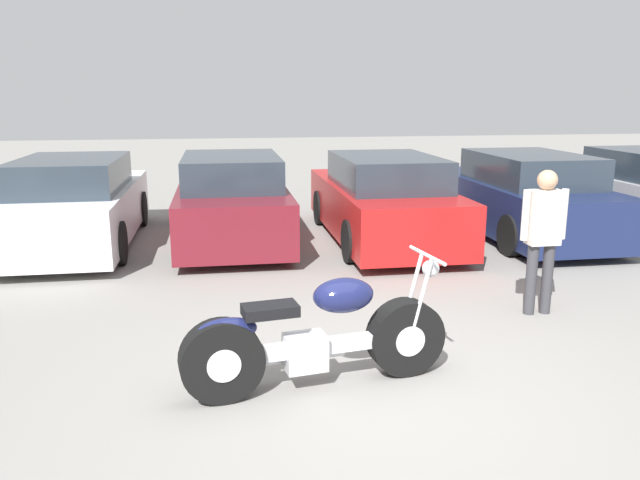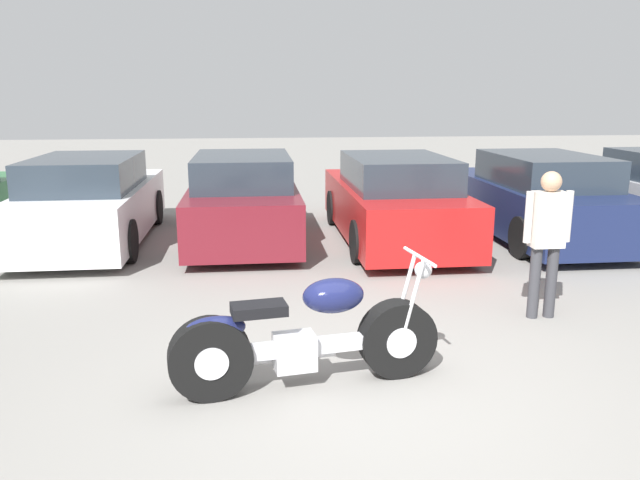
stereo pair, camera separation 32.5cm
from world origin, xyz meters
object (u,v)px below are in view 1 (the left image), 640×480
Objects in this scene: motorcycle at (316,338)px; parked_car_white at (76,205)px; person_standing at (543,230)px; parked_car_red at (383,201)px; parked_car_maroon at (232,200)px; parked_car_navy at (522,197)px.

motorcycle is 0.51× the size of parked_car_white.
parked_car_red is at bearing 102.08° from person_standing.
parked_car_white and parked_car_maroon have the same top height.
motorcycle is at bearing -130.58° from parked_car_navy.
parked_car_navy is at bearing -0.09° from parked_car_red.
parked_car_white is 1.00× the size of parked_car_red.
parked_car_white reaches higher than motorcycle.
motorcycle is 5.46m from parked_car_red.
parked_car_maroon is at bearing 95.59° from motorcycle.
parked_car_white is 2.46m from parked_car_maroon.
person_standing is (2.72, 1.37, 0.52)m from motorcycle.
parked_car_navy is 4.10m from person_standing.
parked_car_red is 2.76× the size of person_standing.
person_standing is at bearing -36.02° from parked_car_white.
person_standing is at bearing 26.70° from motorcycle.
parked_car_maroon is at bearing 1.18° from parked_car_white.
parked_car_white is at bearing 175.17° from parked_car_red.
parked_car_maroon is 1.00× the size of parked_car_red.
parked_car_red is (2.46, -0.47, 0.00)m from parked_car_maroon.
motorcycle is 1.41× the size of person_standing.
parked_car_navy is at bearing -5.46° from parked_car_maroon.
parked_car_white is at bearing 143.98° from person_standing.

